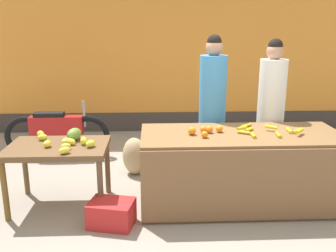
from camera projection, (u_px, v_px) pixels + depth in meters
The scene contains 12 objects.
ground_plane at pixel (196, 202), 4.25m from camera, with size 24.00×24.00×0.00m, color gray.
market_wall_back at pixel (178, 50), 6.88m from camera, with size 8.33×0.23×3.12m.
fruit_stall_counter at pixel (240, 169), 4.15m from camera, with size 2.21×0.95×0.83m.
side_table_wooden at pixel (58, 153), 4.02m from camera, with size 1.07×0.73×0.71m.
banana_bunch_pile at pixel (267, 130), 4.06m from camera, with size 0.73×0.52×0.07m.
orange_pile at pixel (205, 130), 4.01m from camera, with size 0.40×0.28×0.09m.
mango_papaya_pile at pixel (68, 139), 4.06m from camera, with size 0.75×0.69×0.14m.
vendor_woman_blue_shirt at pixel (212, 109), 4.70m from camera, with size 0.34×0.34×1.87m.
vendor_woman_white_shirt at pixel (271, 111), 4.70m from camera, with size 0.34×0.34×1.82m.
parked_motorcycle at pixel (57, 132), 5.63m from camera, with size 1.60×0.18×0.88m.
produce_crate at pixel (112, 213), 3.73m from camera, with size 0.44×0.32×0.26m, color red.
produce_sack at pixel (135, 156), 5.01m from camera, with size 0.36×0.30×0.51m, color tan.
Camera 1 is at (-0.49, -3.85, 1.96)m, focal length 39.43 mm.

